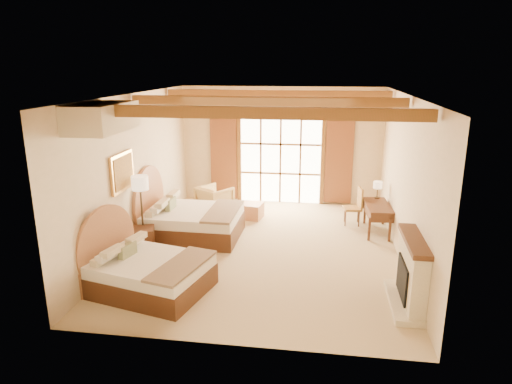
% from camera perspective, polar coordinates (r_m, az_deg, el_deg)
% --- Properties ---
extents(floor, '(7.00, 7.00, 0.00)m').
position_cam_1_polar(floor, '(9.76, 1.09, -7.05)').
color(floor, '#C5B186').
rests_on(floor, ground).
extents(wall_back, '(5.50, 0.00, 5.50)m').
position_cam_1_polar(wall_back, '(12.67, 3.12, 5.80)').
color(wall_back, beige).
rests_on(wall_back, ground).
extents(wall_left, '(0.00, 7.00, 7.00)m').
position_cam_1_polar(wall_left, '(9.97, -14.76, 2.58)').
color(wall_left, beige).
rests_on(wall_left, ground).
extents(wall_right, '(0.00, 7.00, 7.00)m').
position_cam_1_polar(wall_right, '(9.34, 18.14, 1.44)').
color(wall_right, beige).
rests_on(wall_right, ground).
extents(ceiling, '(7.00, 7.00, 0.00)m').
position_cam_1_polar(ceiling, '(9.02, 1.20, 12.05)').
color(ceiling, '#B77035').
rests_on(ceiling, ground).
extents(ceiling_beams, '(5.39, 4.60, 0.18)m').
position_cam_1_polar(ceiling_beams, '(9.02, 1.19, 11.29)').
color(ceiling_beams, brown).
rests_on(ceiling_beams, ceiling).
extents(french_doors, '(3.95, 0.08, 2.60)m').
position_cam_1_polar(french_doors, '(12.67, 3.07, 4.20)').
color(french_doors, white).
rests_on(french_doors, ground).
extents(fireplace, '(0.46, 1.40, 1.16)m').
position_cam_1_polar(fireplace, '(7.80, 18.73, -9.92)').
color(fireplace, beige).
rests_on(fireplace, ground).
extents(painting, '(0.06, 0.95, 0.75)m').
position_cam_1_polar(painting, '(9.25, -16.34, 2.42)').
color(painting, gold).
rests_on(painting, wall_left).
extents(canopy_valance, '(0.70, 1.40, 0.45)m').
position_cam_1_polar(canopy_valance, '(7.81, -18.73, 8.82)').
color(canopy_valance, beige).
rests_on(canopy_valance, ceiling).
extents(bed_near, '(2.21, 1.84, 1.24)m').
position_cam_1_polar(bed_near, '(8.16, -14.05, -9.42)').
color(bed_near, '#4D2B17').
rests_on(bed_near, floor).
extents(bed_far, '(2.13, 1.66, 1.40)m').
position_cam_1_polar(bed_far, '(10.38, -8.81, -3.33)').
color(bed_far, '#4D2B17').
rests_on(bed_far, floor).
extents(nightstand, '(0.58, 0.58, 0.55)m').
position_cam_1_polar(nightstand, '(9.69, -13.95, -5.95)').
color(nightstand, '#4D2B17').
rests_on(nightstand, floor).
extents(floor_lamp, '(0.34, 0.34, 1.60)m').
position_cam_1_polar(floor_lamp, '(9.54, -14.27, 0.54)').
color(floor_lamp, '#392C1C').
rests_on(floor_lamp, floor).
extents(armchair, '(1.07, 1.08, 0.71)m').
position_cam_1_polar(armchair, '(11.97, -5.20, -0.94)').
color(armchair, tan).
rests_on(armchair, floor).
extents(ottoman, '(0.61, 0.61, 0.38)m').
position_cam_1_polar(ottoman, '(11.56, -0.55, -2.36)').
color(ottoman, '#B27549').
rests_on(ottoman, floor).
extents(desk, '(0.62, 1.27, 0.67)m').
position_cam_1_polar(desk, '(10.93, 14.88, -3.07)').
color(desk, '#4D2B17').
rests_on(desk, floor).
extents(desk_chair, '(0.46, 0.46, 0.91)m').
position_cam_1_polar(desk_chair, '(11.33, 12.02, -2.59)').
color(desk_chair, '#AA7B3A').
rests_on(desk_chair, floor).
extents(desk_lamp, '(0.21, 0.21, 0.41)m').
position_cam_1_polar(desk_lamp, '(11.25, 14.99, 0.78)').
color(desk_lamp, '#392C1C').
rests_on(desk_lamp, desk).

